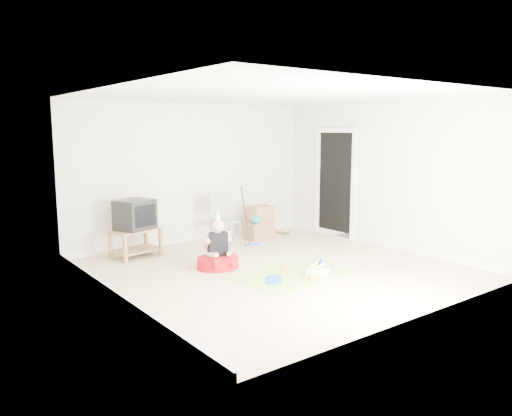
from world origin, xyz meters
TOP-DOWN VIEW (x-y plane):
  - ground at (0.00, 0.00)m, footprint 5.00×5.00m
  - doorway_recess at (2.48, 1.20)m, footprint 0.02×0.90m
  - tv_stand at (-1.42, 1.96)m, footprint 0.84×0.62m
  - crt_tv at (-1.42, 1.96)m, footprint 0.70×0.65m
  - folding_chair at (0.20, 1.73)m, footprint 0.45×0.43m
  - cardboard_boxes at (1.07, 1.86)m, footprint 0.53×0.41m
  - floor_mop at (0.61, 1.48)m, footprint 0.28×0.36m
  - book_pile at (1.77, 1.98)m, footprint 0.27×0.30m
  - seated_woman at (-0.70, 0.56)m, footprint 0.79×0.79m
  - party_mat at (-0.06, -0.36)m, footprint 1.74×1.35m
  - birthday_cake at (0.24, -0.64)m, footprint 0.38×0.34m
  - blue_plate_near at (-0.36, -0.36)m, footprint 0.29×0.29m
  - blue_plate_far at (-0.48, -0.51)m, footprint 0.26×0.26m
  - orange_cup_near at (0.01, -0.16)m, footprint 0.07×0.07m
  - orange_cup_far at (-0.02, -0.77)m, footprint 0.08×0.08m
  - blue_party_hat at (0.53, -0.41)m, footprint 0.14×0.14m

SIDE VIEW (x-z plane):
  - ground at x=0.00m, z-range 0.00..0.00m
  - party_mat at x=-0.06m, z-range 0.00..0.01m
  - blue_plate_far at x=-0.48m, z-range 0.01..0.02m
  - blue_plate_near at x=-0.36m, z-range 0.01..0.02m
  - orange_cup_near at x=0.01m, z-range 0.01..0.07m
  - book_pile at x=1.77m, z-range 0.00..0.08m
  - birthday_cake at x=0.24m, z-range -0.03..0.12m
  - orange_cup_far at x=-0.02m, z-range 0.01..0.08m
  - blue_party_hat at x=0.53m, z-range 0.01..0.19m
  - seated_woman at x=-0.70m, z-range -0.26..0.66m
  - floor_mop at x=0.61m, z-range -0.27..0.80m
  - tv_stand at x=-1.42m, z-range 0.04..0.52m
  - cardboard_boxes at x=1.07m, z-range -0.01..0.63m
  - folding_chair at x=0.20m, z-range -0.01..0.95m
  - crt_tv at x=-1.42m, z-range 0.47..0.97m
  - doorway_recess at x=2.48m, z-range 0.00..2.05m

